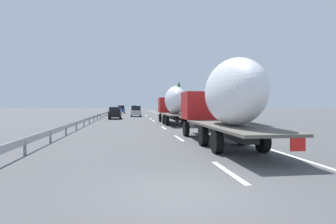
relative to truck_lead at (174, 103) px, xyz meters
name	(u,v)px	position (x,y,z in m)	size (l,w,h in m)	color
ground_plane	(138,118)	(14.82, 3.60, -2.37)	(260.00, 260.00, 0.00)	#4C4C4F
lane_stripe_0	(228,172)	(-23.18, 1.80, -2.37)	(3.20, 0.20, 0.01)	white
lane_stripe_1	(179,138)	(-13.82, 1.80, -2.37)	(3.20, 0.20, 0.01)	white
lane_stripe_2	(164,128)	(-5.50, 1.80, -2.37)	(3.20, 0.20, 0.01)	white
lane_stripe_3	(154,121)	(5.91, 1.80, -2.37)	(3.20, 0.20, 0.01)	white
lane_stripe_4	(151,119)	(11.32, 1.80, -2.37)	(3.20, 0.20, 0.01)	white
lane_stripe_5	(146,116)	(22.39, 1.80, -2.37)	(3.20, 0.20, 0.01)	white
edge_line_right	(167,116)	(19.82, -1.90, -2.37)	(110.00, 0.20, 0.01)	white
truck_lead	(174,103)	(0.00, 0.00, 0.00)	(12.12, 2.55, 4.22)	#B21919
truck_trailing	(224,99)	(-17.48, 0.00, 0.12)	(12.93, 2.55, 4.46)	#B21919
car_red_compact	(134,108)	(64.80, 3.45, -1.44)	(4.68, 1.91, 1.84)	red
car_blue_sedan	(121,109)	(40.98, 7.04, -1.40)	(4.01, 1.75, 1.97)	#28479E
car_silver_hatch	(136,111)	(20.00, 3.84, -1.40)	(4.24, 1.85, 1.95)	#ADB2B7
car_black_suv	(115,113)	(11.95, 7.20, -1.45)	(4.70, 1.83, 1.83)	black
road_sign	(175,104)	(17.62, -3.10, -0.06)	(0.10, 0.90, 3.36)	gray
tree_0	(179,93)	(35.40, -6.88, 2.52)	(2.82, 2.82, 7.85)	#472D19
tree_1	(244,88)	(-2.01, -7.68, 1.64)	(3.53, 3.53, 6.75)	#472D19
tree_2	(234,86)	(1.77, -7.93, 2.15)	(3.56, 3.56, 7.49)	#472D19
tree_3	(227,96)	(6.25, -8.60, 1.10)	(2.84, 2.84, 5.39)	#472D19
guardrail_median	(103,114)	(17.82, 9.60, -1.80)	(94.00, 0.10, 0.76)	#9EA0A5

